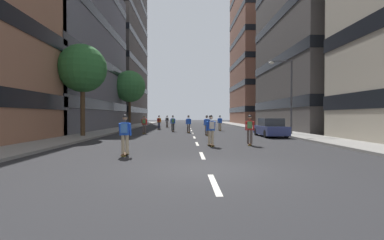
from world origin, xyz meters
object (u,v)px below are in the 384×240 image
street_tree_near (82,69)px  skater_6 (211,128)px  skater_0 (189,123)px  skater_1 (173,122)px  skater_9 (144,123)px  street_tree_mid (130,87)px  skater_3 (159,121)px  skater_5 (220,122)px  skater_2 (250,128)px  skater_7 (207,124)px  skater_4 (125,132)px  skater_8 (167,120)px  streetlamp_right (287,88)px  parked_car_near (270,128)px

street_tree_near → skater_6: (9.67, -6.78, -4.47)m
skater_0 → skater_1: 2.88m
skater_6 → skater_9: size_ratio=1.00×
skater_9 → street_tree_mid: bearing=106.3°
skater_3 → skater_5: bearing=-22.5°
skater_2 → skater_7: (-1.87, 8.12, -0.03)m
skater_3 → skater_4: 22.77m
street_tree_mid → skater_3: size_ratio=4.64×
skater_3 → skater_8: (0.61, 6.45, 0.00)m
skater_4 → street_tree_mid: bearing=100.9°
skater_1 → skater_4: same height
skater_2 → street_tree_mid: bearing=115.5°
streetlamp_right → skater_9: bearing=170.6°
skater_4 → skater_5: size_ratio=1.00×
skater_5 → skater_8: (-6.69, 9.47, 0.03)m
street_tree_mid → skater_8: street_tree_mid is taller
skater_7 → parked_car_near: bearing=-15.9°
parked_car_near → skater_2: 7.43m
skater_2 → skater_6: same height
street_tree_mid → skater_9: 16.25m
streetlamp_right → skater_6: (-7.57, -8.62, -3.12)m
skater_4 → parked_car_near: bearing=47.9°
skater_4 → skater_8: 29.20m
street_tree_near → skater_9: 7.39m
skater_0 → skater_8: size_ratio=1.00×
street_tree_mid → skater_7: street_tree_mid is taller
street_tree_near → skater_0: street_tree_near is taller
streetlamp_right → skater_2: 10.19m
skater_1 → skater_7: 6.82m
skater_4 → skater_9: size_ratio=1.00×
skater_3 → skater_9: bearing=-94.0°
street_tree_near → skater_4: (5.60, -10.35, -4.47)m
skater_4 → skater_6: (4.07, 3.57, 0.00)m
parked_car_near → skater_9: bearing=161.6°
parked_car_near → streetlamp_right: size_ratio=0.68×
streetlamp_right → skater_5: (-5.02, 7.54, -3.15)m
skater_5 → skater_9: size_ratio=1.00×
streetlamp_right → skater_5: 9.59m
skater_6 → skater_8: size_ratio=1.00×
skater_5 → skater_4: bearing=-108.5°
parked_car_near → skater_5: size_ratio=2.47×
skater_0 → skater_7: same height
skater_1 → skater_7: same height
skater_4 → skater_9: (-1.27, 14.34, 0.00)m
parked_car_near → skater_8: size_ratio=2.47×
skater_0 → street_tree_near: bearing=-147.4°
streetlamp_right → skater_3: streetlamp_right is taller
streetlamp_right → skater_7: size_ratio=3.65×
skater_1 → skater_4: bearing=-94.0°
skater_1 → skater_5: 5.57m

